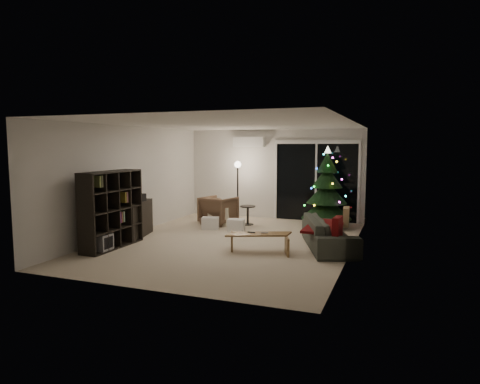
{
  "coord_description": "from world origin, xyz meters",
  "views": [
    {
      "loc": [
        3.36,
        -8.31,
        2.05
      ],
      "look_at": [
        0.1,
        0.3,
        1.05
      ],
      "focal_mm": 32.0,
      "sensor_mm": 36.0,
      "label": 1
    }
  ],
  "objects_px": {
    "media_cabinet": "(133,219)",
    "armchair": "(219,210)",
    "christmas_tree": "(327,187)",
    "sofa": "(329,233)",
    "bookshelf": "(104,209)",
    "coffee_table": "(259,243)"
  },
  "relations": [
    {
      "from": "media_cabinet",
      "to": "armchair",
      "type": "bearing_deg",
      "value": 47.34
    },
    {
      "from": "media_cabinet",
      "to": "christmas_tree",
      "type": "relative_size",
      "value": 0.63
    },
    {
      "from": "armchair",
      "to": "sofa",
      "type": "relative_size",
      "value": 0.39
    },
    {
      "from": "christmas_tree",
      "to": "bookshelf",
      "type": "bearing_deg",
      "value": -136.68
    },
    {
      "from": "christmas_tree",
      "to": "coffee_table",
      "type": "bearing_deg",
      "value": -104.8
    },
    {
      "from": "armchair",
      "to": "media_cabinet",
      "type": "bearing_deg",
      "value": 74.74
    },
    {
      "from": "bookshelf",
      "to": "coffee_table",
      "type": "distance_m",
      "value": 3.21
    },
    {
      "from": "bookshelf",
      "to": "media_cabinet",
      "type": "xyz_separation_m",
      "value": [
        0.0,
        1.0,
        -0.38
      ]
    },
    {
      "from": "bookshelf",
      "to": "coffee_table",
      "type": "xyz_separation_m",
      "value": [
        3.09,
        0.66,
        -0.59
      ]
    },
    {
      "from": "armchair",
      "to": "sofa",
      "type": "height_order",
      "value": "armchair"
    },
    {
      "from": "sofa",
      "to": "coffee_table",
      "type": "height_order",
      "value": "sofa"
    },
    {
      "from": "coffee_table",
      "to": "christmas_tree",
      "type": "height_order",
      "value": "christmas_tree"
    },
    {
      "from": "sofa",
      "to": "christmas_tree",
      "type": "distance_m",
      "value": 2.33
    },
    {
      "from": "bookshelf",
      "to": "armchair",
      "type": "relative_size",
      "value": 1.92
    },
    {
      "from": "media_cabinet",
      "to": "coffee_table",
      "type": "bearing_deg",
      "value": -20.15
    },
    {
      "from": "bookshelf",
      "to": "coffee_table",
      "type": "relative_size",
      "value": 1.32
    },
    {
      "from": "bookshelf",
      "to": "christmas_tree",
      "type": "xyz_separation_m",
      "value": [
        3.88,
        3.66,
        0.25
      ]
    },
    {
      "from": "bookshelf",
      "to": "armchair",
      "type": "distance_m",
      "value": 3.35
    },
    {
      "from": "coffee_table",
      "to": "christmas_tree",
      "type": "relative_size",
      "value": 0.58
    },
    {
      "from": "media_cabinet",
      "to": "armchair",
      "type": "distance_m",
      "value": 2.42
    },
    {
      "from": "bookshelf",
      "to": "christmas_tree",
      "type": "bearing_deg",
      "value": 51.37
    },
    {
      "from": "armchair",
      "to": "coffee_table",
      "type": "relative_size",
      "value": 0.69
    }
  ]
}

